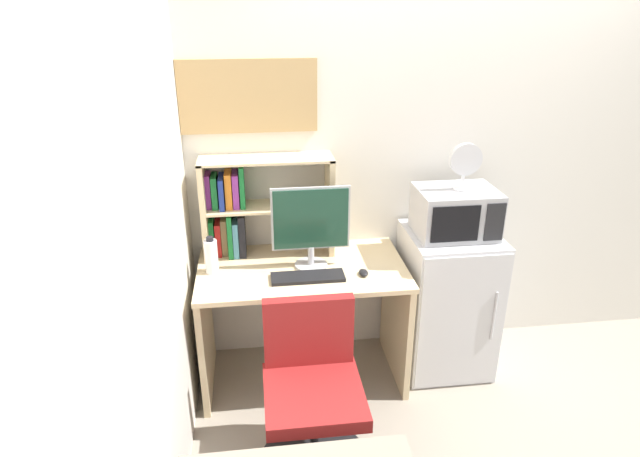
% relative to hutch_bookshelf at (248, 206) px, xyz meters
% --- Properties ---
extents(wall_back, '(6.40, 0.04, 2.60)m').
position_rel_hutch_bookshelf_xyz_m(wall_back, '(1.65, 0.12, 0.23)').
color(wall_back, silver).
rests_on(wall_back, ground_plane).
extents(wall_left, '(0.04, 4.40, 2.60)m').
position_rel_hutch_bookshelf_xyz_m(wall_left, '(-0.37, -1.50, 0.23)').
color(wall_left, silver).
rests_on(wall_left, ground_plane).
extents(desk, '(1.19, 0.67, 0.77)m').
position_rel_hutch_bookshelf_xyz_m(desk, '(0.29, -0.23, -0.54)').
color(desk, beige).
rests_on(desk, ground_plane).
extents(hutch_bookshelf, '(0.77, 0.23, 0.59)m').
position_rel_hutch_bookshelf_xyz_m(hutch_bookshelf, '(0.00, 0.00, 0.00)').
color(hutch_bookshelf, beige).
rests_on(hutch_bookshelf, desk).
extents(monitor, '(0.44, 0.19, 0.48)m').
position_rel_hutch_bookshelf_xyz_m(monitor, '(0.35, -0.23, -0.03)').
color(monitor, '#B7B7BC').
rests_on(monitor, desk).
extents(keyboard, '(0.40, 0.13, 0.02)m').
position_rel_hutch_bookshelf_xyz_m(keyboard, '(0.31, -0.38, -0.29)').
color(keyboard, black).
rests_on(keyboard, desk).
extents(computer_mouse, '(0.05, 0.08, 0.03)m').
position_rel_hutch_bookshelf_xyz_m(computer_mouse, '(0.62, -0.37, -0.28)').
color(computer_mouse, black).
rests_on(computer_mouse, desk).
extents(water_bottle, '(0.07, 0.07, 0.22)m').
position_rel_hutch_bookshelf_xyz_m(water_bottle, '(-0.21, -0.23, -0.20)').
color(water_bottle, silver).
rests_on(water_bottle, desk).
extents(mini_fridge, '(0.53, 0.55, 0.91)m').
position_rel_hutch_bookshelf_xyz_m(mini_fridge, '(1.20, -0.19, -0.61)').
color(mini_fridge, silver).
rests_on(mini_fridge, ground_plane).
extents(microwave, '(0.45, 0.35, 0.28)m').
position_rel_hutch_bookshelf_xyz_m(microwave, '(1.20, -0.19, -0.02)').
color(microwave, '#ADADB2').
rests_on(microwave, mini_fridge).
extents(desk_fan, '(0.18, 0.11, 0.27)m').
position_rel_hutch_bookshelf_xyz_m(desk_fan, '(1.22, -0.20, 0.27)').
color(desk_fan, silver).
rests_on(desk_fan, microwave).
extents(desk_chair, '(0.55, 0.55, 0.85)m').
position_rel_hutch_bookshelf_xyz_m(desk_chair, '(0.28, -0.88, -0.70)').
color(desk_chair, black).
rests_on(desk_chair, ground_plane).
extents(wall_corkboard, '(0.77, 0.02, 0.41)m').
position_rel_hutch_bookshelf_xyz_m(wall_corkboard, '(0.04, 0.09, 0.62)').
color(wall_corkboard, tan).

